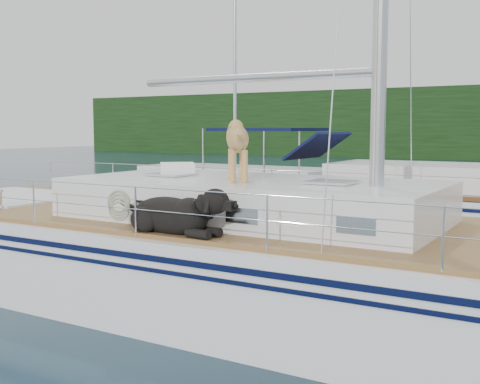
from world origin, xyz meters
The scene contains 4 objects.
ground centered at (0.00, 0.00, 0.00)m, with size 120.00×120.00×0.00m, color black.
main_sailboat centered at (0.10, -0.01, 0.68)m, with size 12.00×3.80×14.01m.
neighbor_sailboat centered at (0.84, 6.63, 0.63)m, with size 11.00×3.50×13.30m.
bg_boat_west centered at (-8.00, 14.00, 0.45)m, with size 8.00×3.00×11.65m.
Camera 1 is at (4.96, -7.26, 2.51)m, focal length 45.00 mm.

